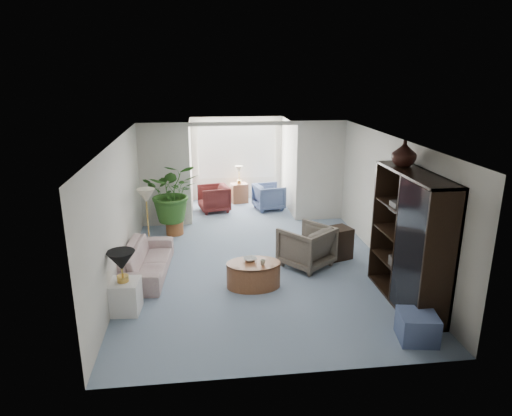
{
  "coord_description": "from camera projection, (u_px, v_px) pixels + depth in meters",
  "views": [
    {
      "loc": [
        -1.02,
        -7.8,
        3.68
      ],
      "look_at": [
        0.0,
        0.6,
        1.1
      ],
      "focal_mm": 32.03,
      "sensor_mm": 36.0,
      "label": 1
    }
  ],
  "objects": [
    {
      "name": "back_header",
      "position": [
        244.0,
        124.0,
        10.73
      ],
      "size": [
        2.6,
        0.12,
        0.1
      ],
      "primitive_type": "cube",
      "color": "silver",
      "rests_on": "back_pier_left"
    },
    {
      "name": "sunroom_table",
      "position": [
        239.0,
        193.0,
        13.08
      ],
      "size": [
        0.52,
        0.44,
        0.56
      ],
      "primitive_type": "cube",
      "rotation": [
        0.0,
        0.0,
        0.2
      ],
      "color": "brown",
      "rests_on": "ground"
    },
    {
      "name": "window_pane",
      "position": [
        237.0,
        152.0,
        13.11
      ],
      "size": [
        2.2,
        0.02,
        1.5
      ],
      "primitive_type": "cube",
      "color": "white"
    },
    {
      "name": "floor_lamp",
      "position": [
        146.0,
        196.0,
        9.14
      ],
      "size": [
        0.36,
        0.36,
        0.28
      ],
      "primitive_type": "cone",
      "color": "beige",
      "rests_on": "ground"
    },
    {
      "name": "coffee_table",
      "position": [
        254.0,
        275.0,
        8.01
      ],
      "size": [
        1.2,
        1.2,
        0.45
      ],
      "primitive_type": "cylinder",
      "rotation": [
        0.0,
        0.0,
        0.32
      ],
      "color": "brown",
      "rests_on": "ground"
    },
    {
      "name": "entertainment_cabinet",
      "position": [
        410.0,
        239.0,
        7.25
      ],
      "size": [
        0.52,
        1.96,
        2.17
      ],
      "primitive_type": "cube",
      "color": "black",
      "rests_on": "ground"
    },
    {
      "name": "back_pier_right",
      "position": [
        320.0,
        171.0,
        11.3
      ],
      "size": [
        1.2,
        0.12,
        2.5
      ],
      "primitive_type": "cube",
      "color": "silver",
      "rests_on": "ground"
    },
    {
      "name": "cabinet_urn",
      "position": [
        404.0,
        153.0,
        7.35
      ],
      "size": [
        0.4,
        0.4,
        0.42
      ],
      "primitive_type": "imported",
      "color": "black",
      "rests_on": "entertainment_cabinet"
    },
    {
      "name": "floor",
      "position": [
        260.0,
        273.0,
        8.6
      ],
      "size": [
        6.0,
        6.0,
        0.0
      ],
      "primitive_type": "plane",
      "color": "#89A2B6",
      "rests_on": "ground"
    },
    {
      "name": "plant_pot",
      "position": [
        175.0,
        227.0,
        10.59
      ],
      "size": [
        0.4,
        0.4,
        0.32
      ],
      "primitive_type": "cylinder",
      "color": "#98552C",
      "rests_on": "ground"
    },
    {
      "name": "sunroom_floor",
      "position": [
        241.0,
        209.0,
        12.49
      ],
      "size": [
        2.6,
        2.6,
        0.0
      ],
      "primitive_type": "plane",
      "color": "#89A2B6",
      "rests_on": "ground"
    },
    {
      "name": "framed_picture",
      "position": [
        395.0,
        183.0,
        8.29
      ],
      "size": [
        0.04,
        0.5,
        0.4
      ],
      "primitive_type": "cube",
      "color": "#C3B29C"
    },
    {
      "name": "shelf_clutter",
      "position": [
        406.0,
        248.0,
        7.28
      ],
      "size": [
        0.3,
        1.1,
        1.06
      ],
      "color": "#474643",
      "rests_on": "entertainment_cabinet"
    },
    {
      "name": "window_blinds",
      "position": [
        237.0,
        152.0,
        13.08
      ],
      "size": [
        2.2,
        0.02,
        1.5
      ],
      "primitive_type": "cube",
      "color": "white"
    },
    {
      "name": "wingback_chair",
      "position": [
        306.0,
        246.0,
        8.82
      ],
      "size": [
        1.22,
        1.22,
        0.8
      ],
      "primitive_type": "imported",
      "rotation": [
        0.0,
        0.0,
        3.82
      ],
      "color": "#696053",
      "rests_on": "ground"
    },
    {
      "name": "table_lamp",
      "position": [
        121.0,
        261.0,
        6.99
      ],
      "size": [
        0.44,
        0.44,
        0.3
      ],
      "primitive_type": "cone",
      "color": "black",
      "rests_on": "end_table"
    },
    {
      "name": "coffee_bowl",
      "position": [
        250.0,
        259.0,
        8.03
      ],
      "size": [
        0.29,
        0.29,
        0.06
      ],
      "primitive_type": "imported",
      "rotation": [
        0.0,
        0.0,
        0.32
      ],
      "color": "silver",
      "rests_on": "coffee_table"
    },
    {
      "name": "sunroom_chair_maroon",
      "position": [
        214.0,
        198.0,
        12.26
      ],
      "size": [
        0.91,
        0.89,
        0.7
      ],
      "primitive_type": "imported",
      "rotation": [
        0.0,
        0.0,
        -1.37
      ],
      "color": "maroon",
      "rests_on": "ground"
    },
    {
      "name": "house_plant",
      "position": [
        173.0,
        192.0,
        10.34
      ],
      "size": [
        1.24,
        1.07,
        1.38
      ],
      "primitive_type": "imported",
      "color": "#316221",
      "rests_on": "plant_pot"
    },
    {
      "name": "ottoman",
      "position": [
        417.0,
        327.0,
        6.43
      ],
      "size": [
        0.59,
        0.59,
        0.41
      ],
      "primitive_type": "cube",
      "rotation": [
        0.0,
        0.0,
        -0.17
      ],
      "color": "slate",
      "rests_on": "ground"
    },
    {
      "name": "end_table",
      "position": [
        125.0,
        297.0,
        7.16
      ],
      "size": [
        0.51,
        0.51,
        0.52
      ],
      "primitive_type": "cube",
      "rotation": [
        0.0,
        0.0,
        -0.07
      ],
      "color": "white",
      "rests_on": "ground"
    },
    {
      "name": "back_pier_left",
      "position": [
        165.0,
        176.0,
        10.87
      ],
      "size": [
        1.2,
        0.12,
        2.5
      ],
      "primitive_type": "cube",
      "color": "silver",
      "rests_on": "ground"
    },
    {
      "name": "coffee_cup",
      "position": [
        263.0,
        262.0,
        7.86
      ],
      "size": [
        0.12,
        0.12,
        0.09
      ],
      "primitive_type": "imported",
      "rotation": [
        0.0,
        0.0,
        0.32
      ],
      "color": "beige",
      "rests_on": "coffee_table"
    },
    {
      "name": "side_table_dark",
      "position": [
        337.0,
        243.0,
        9.21
      ],
      "size": [
        0.64,
        0.57,
        0.64
      ],
      "primitive_type": "cube",
      "rotation": [
        0.0,
        0.0,
        0.33
      ],
      "color": "black",
      "rests_on": "ground"
    },
    {
      "name": "sofa",
      "position": [
        147.0,
        260.0,
        8.46
      ],
      "size": [
        0.89,
        1.98,
        0.56
      ],
      "primitive_type": "imported",
      "rotation": [
        0.0,
        0.0,
        1.5
      ],
      "color": "beige",
      "rests_on": "ground"
    },
    {
      "name": "sunroom_chair_blue",
      "position": [
        269.0,
        197.0,
        12.43
      ],
      "size": [
        0.89,
        0.88,
        0.69
      ],
      "primitive_type": "imported",
      "rotation": [
        0.0,
        0.0,
        1.77
      ],
      "color": "slate",
      "rests_on": "ground"
    }
  ]
}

